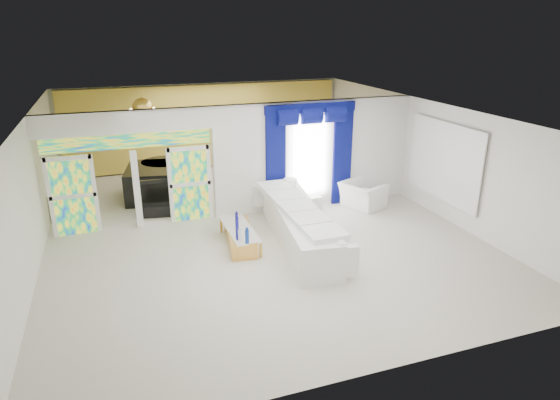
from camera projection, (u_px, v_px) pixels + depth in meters
name	position (u px, v px, depth m)	size (l,w,h in m)	color
floor	(254.00, 226.00, 12.56)	(12.00, 12.00, 0.00)	#B7AF9E
dividing_wall	(316.00, 154.00, 13.60)	(5.70, 0.18, 3.00)	white
dividing_header	(126.00, 122.00, 11.63)	(4.30, 0.18, 0.55)	white
stained_panel_left	(73.00, 196.00, 11.78)	(0.95, 0.04, 2.00)	#994C3F
stained_panel_right	(190.00, 184.00, 12.66)	(0.95, 0.04, 2.00)	#994C3F
stained_transom	(128.00, 141.00, 11.79)	(4.00, 0.05, 0.35)	#994C3F
window_pane	(309.00, 157.00, 13.45)	(1.00, 0.02, 2.30)	white
blue_drape_left	(276.00, 163.00, 13.13)	(0.55, 0.10, 2.80)	#09034A
blue_drape_right	(342.00, 156.00, 13.75)	(0.55, 0.10, 2.80)	#09034A
blue_pelmet	(311.00, 108.00, 12.96)	(2.60, 0.12, 0.25)	#09034A
wall_mirror	(444.00, 161.00, 12.68)	(0.04, 2.70, 1.90)	white
gold_curtains	(206.00, 126.00, 17.28)	(9.70, 0.12, 2.90)	gold
white_sofa	(298.00, 226.00, 11.54)	(0.93, 4.36, 0.83)	white
coffee_table	(240.00, 237.00, 11.46)	(0.59, 1.76, 0.39)	gold
console_table	(300.00, 204.00, 13.50)	(1.20, 0.38, 0.40)	silver
table_lamp	(290.00, 189.00, 13.24)	(0.36, 0.36, 0.58)	white
armchair	(363.00, 195.00, 13.75)	(1.12, 0.98, 0.73)	white
grand_piano	(152.00, 182.00, 14.52)	(1.42, 1.86, 0.94)	black
piano_bench	(159.00, 210.00, 13.21)	(0.95, 0.37, 0.32)	black
tv_console	(64.00, 204.00, 12.95)	(0.54, 0.49, 0.79)	tan
chandelier	(142.00, 108.00, 13.95)	(0.60, 0.60, 0.60)	gold
decanters	(240.00, 225.00, 11.36)	(0.25, 1.19, 0.29)	navy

